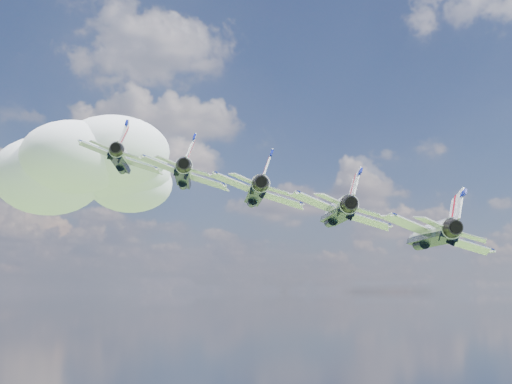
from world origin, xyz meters
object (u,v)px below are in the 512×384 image
object	(u,v)px
jet_0	(123,160)
jet_1	(185,175)
jet_2	(256,192)
jet_4	(429,234)
jet_3	(337,212)

from	to	relation	value
jet_0	jet_1	distance (m)	10.74
jet_2	jet_4	world-z (taller)	jet_2
jet_0	jet_4	distance (m)	42.97
jet_0	jet_3	distance (m)	32.23
jet_0	jet_4	xyz separation A→B (m)	(28.48, -29.97, -11.70)
jet_3	jet_4	bearing A→B (deg)	-34.09
jet_3	jet_0	bearing A→B (deg)	145.91
jet_4	jet_0	bearing A→B (deg)	145.91
jet_2	jet_0	bearing A→B (deg)	145.91
jet_1	jet_4	distance (m)	32.23
jet_1	jet_2	bearing A→B (deg)	-34.09
jet_2	jet_4	distance (m)	21.49
jet_1	jet_4	bearing A→B (deg)	-34.09
jet_3	jet_1	bearing A→B (deg)	145.91
jet_0	jet_3	world-z (taller)	jet_0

